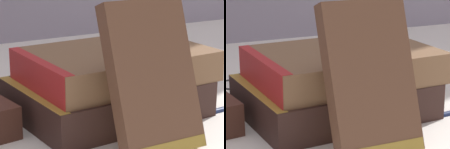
# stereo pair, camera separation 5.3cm
# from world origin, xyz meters

# --- Properties ---
(ground_plane) EXTENTS (3.00, 3.00, 0.00)m
(ground_plane) POSITION_xyz_m (0.00, 0.00, 0.00)
(ground_plane) COLOR silver
(book_flat_bottom) EXTENTS (0.22, 0.17, 0.04)m
(book_flat_bottom) POSITION_xyz_m (-0.02, 0.04, 0.02)
(book_flat_bottom) COLOR #331E19
(book_flat_bottom) RESTS_ON ground_plane
(book_flat_top) EXTENTS (0.22, 0.16, 0.04)m
(book_flat_top) POSITION_xyz_m (-0.01, 0.04, 0.06)
(book_flat_top) COLOR brown
(book_flat_top) RESTS_ON book_flat_bottom
(book_leaning_front) EXTENTS (0.09, 0.07, 0.15)m
(book_leaning_front) POSITION_xyz_m (-0.02, -0.07, 0.07)
(book_leaning_front) COLOR brown
(book_leaning_front) RESTS_ON ground_plane
(pocket_watch) EXTENTS (0.06, 0.06, 0.01)m
(pocket_watch) POSITION_xyz_m (0.04, 0.04, 0.08)
(pocket_watch) COLOR silver
(pocket_watch) RESTS_ON book_flat_top
(reading_glasses) EXTENTS (0.11, 0.05, 0.00)m
(reading_glasses) POSITION_xyz_m (-0.07, 0.21, 0.00)
(reading_glasses) COLOR black
(reading_glasses) RESTS_ON ground_plane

